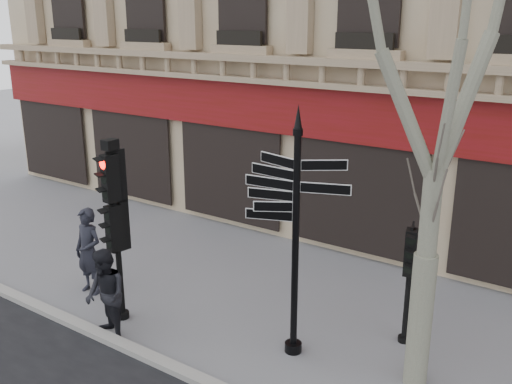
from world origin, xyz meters
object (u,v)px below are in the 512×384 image
at_px(traffic_signal_main, 115,209).
at_px(pedestrian_a, 89,251).
at_px(fingerpost, 297,193).
at_px(traffic_signal_secondary, 410,264).
at_px(pedestrian_b, 106,295).

height_order(traffic_signal_main, pedestrian_a, traffic_signal_main).
height_order(fingerpost, traffic_signal_secondary, fingerpost).
xyz_separation_m(traffic_signal_main, pedestrian_a, (-1.44, 0.41, -1.36)).
bearing_deg(pedestrian_b, traffic_signal_secondary, 53.35).
distance_m(traffic_signal_main, pedestrian_a, 2.02).
relative_size(fingerpost, traffic_signal_main, 1.23).
relative_size(fingerpost, pedestrian_a, 2.33).
bearing_deg(fingerpost, traffic_signal_secondary, 32.43).
xyz_separation_m(fingerpost, traffic_signal_secondary, (1.54, 1.47, -1.46)).
bearing_deg(traffic_signal_main, fingerpost, 23.70).
bearing_deg(pedestrian_a, fingerpost, 4.13).
bearing_deg(fingerpost, traffic_signal_main, -176.36).
bearing_deg(fingerpost, pedestrian_a, 174.74).
distance_m(traffic_signal_main, traffic_signal_secondary, 5.61).
height_order(traffic_signal_main, traffic_signal_secondary, traffic_signal_main).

